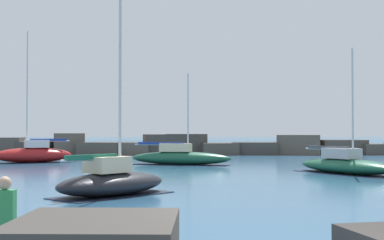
{
  "coord_description": "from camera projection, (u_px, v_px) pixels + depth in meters",
  "views": [
    {
      "loc": [
        -1.48,
        -8.32,
        2.56
      ],
      "look_at": [
        -1.51,
        30.1,
        3.44
      ],
      "focal_mm": 50.0,
      "sensor_mm": 36.0,
      "label": 1
    }
  ],
  "objects": [
    {
      "name": "person_on_rocks",
      "position": [
        5.0,
        221.0,
        9.27
      ],
      "size": [
        0.36,
        0.24,
        1.79
      ],
      "color": "#282833",
      "rests_on": "ground"
    },
    {
      "name": "breakwater_jetty",
      "position": [
        227.0,
        146.0,
        61.74
      ],
      "size": [
        72.02,
        6.98,
        2.56
      ],
      "color": "#4C443D",
      "rests_on": "ground"
    },
    {
      "name": "sailboat_moored_0",
      "position": [
        346.0,
        165.0,
        32.89
      ],
      "size": [
        5.7,
        7.78,
        7.71
      ],
      "color": "#195138",
      "rests_on": "ground"
    },
    {
      "name": "sailboat_moored_3",
      "position": [
        33.0,
        154.0,
        44.9
      ],
      "size": [
        6.8,
        4.68,
        11.07
      ],
      "color": "maroon",
      "rests_on": "ground"
    },
    {
      "name": "sailboat_moored_4",
      "position": [
        180.0,
        157.0,
        41.99
      ],
      "size": [
        8.32,
        3.98,
        7.2
      ],
      "color": "#195138",
      "rests_on": "ground"
    },
    {
      "name": "sailboat_moored_1",
      "position": [
        112.0,
        180.0,
        21.59
      ],
      "size": [
        5.15,
        5.44,
        10.91
      ],
      "color": "black",
      "rests_on": "ground"
    },
    {
      "name": "open_sea_beyond",
      "position": [
        199.0,
        144.0,
        121.58
      ],
      "size": [
        400.0,
        116.0,
        0.01
      ],
      "color": "#235175",
      "rests_on": "ground"
    }
  ]
}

